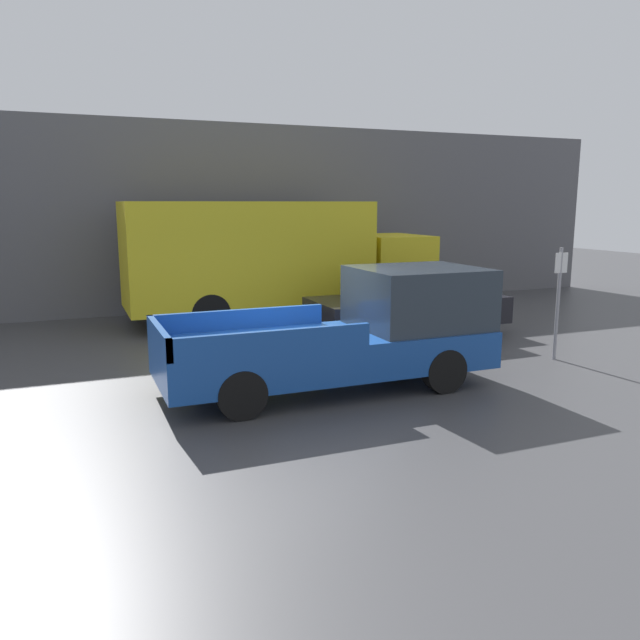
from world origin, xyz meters
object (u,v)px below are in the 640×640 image
pickup_truck (358,332)px  parking_sign (558,297)px  delivery_truck (272,257)px  car (409,301)px

pickup_truck → parking_sign: 4.54m
pickup_truck → delivery_truck: bearing=84.9°
pickup_truck → delivery_truck: delivery_truck is taller
car → parking_sign: (1.56, -3.17, 0.46)m
pickup_truck → delivery_truck: size_ratio=0.67×
pickup_truck → parking_sign: size_ratio=2.48×
car → delivery_truck: (-2.39, 3.24, 0.89)m
pickup_truck → car: size_ratio=1.21×
parking_sign → pickup_truck: bearing=-178.1°
pickup_truck → car: (2.97, 3.32, -0.12)m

